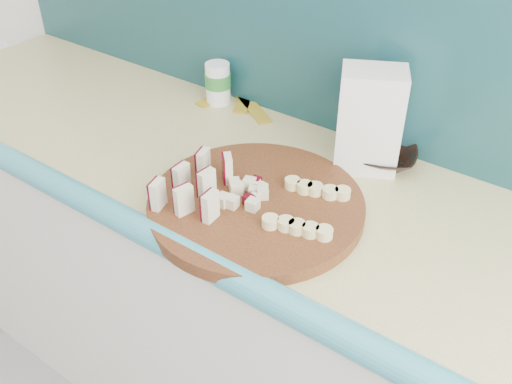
{
  "coord_description": "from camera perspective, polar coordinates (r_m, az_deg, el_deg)",
  "views": [
    {
      "loc": [
        0.76,
        0.62,
        1.65
      ],
      "look_at": [
        0.21,
        1.39,
        0.96
      ],
      "focal_mm": 40.0,
      "sensor_mm": 36.0,
      "label": 1
    }
  ],
  "objects": [
    {
      "name": "backsplash",
      "position": [
        1.43,
        6.12,
        15.88
      ],
      "size": [
        2.2,
        0.02,
        0.5
      ],
      "primitive_type": "cube",
      "color": "teal",
      "rests_on": "kitchen_counter"
    },
    {
      "name": "cutting_board",
      "position": [
        1.2,
        0.0,
        -1.32
      ],
      "size": [
        0.56,
        0.56,
        0.03
      ],
      "primitive_type": "cylinder",
      "rotation": [
        0.0,
        0.0,
        0.27
      ],
      "color": "#3F1B0D",
      "rests_on": "kitchen_counter"
    },
    {
      "name": "banana_slices",
      "position": [
        1.16,
        5.18,
        -1.53
      ],
      "size": [
        0.18,
        0.19,
        0.02
      ],
      "color": "#E0D389",
      "rests_on": "cutting_board"
    },
    {
      "name": "brown_bowl",
      "position": [
        1.38,
        12.56,
        3.57
      ],
      "size": [
        0.2,
        0.2,
        0.04
      ],
      "primitive_type": "imported",
      "rotation": [
        0.0,
        0.0,
        0.36
      ],
      "color": "black",
      "rests_on": "kitchen_counter"
    },
    {
      "name": "flour_bag",
      "position": [
        1.31,
        11.26,
        7.03
      ],
      "size": [
        0.17,
        0.15,
        0.24
      ],
      "primitive_type": "cube",
      "rotation": [
        0.0,
        0.0,
        0.47
      ],
      "color": "silver",
      "rests_on": "kitchen_counter"
    },
    {
      "name": "banana_peel",
      "position": [
        1.63,
        -1.64,
        9.12
      ],
      "size": [
        0.23,
        0.2,
        0.01
      ],
      "rotation": [
        0.0,
        0.0,
        0.31
      ],
      "color": "gold",
      "rests_on": "kitchen_counter"
    },
    {
      "name": "apple_chunks",
      "position": [
        1.19,
        -1.28,
        -0.03
      ],
      "size": [
        0.07,
        0.07,
        0.02
      ],
      "color": "beige",
      "rests_on": "cutting_board"
    },
    {
      "name": "kitchen_counter",
      "position": [
        1.63,
        -0.79,
        -11.12
      ],
      "size": [
        2.2,
        0.63,
        0.91
      ],
      "color": "white",
      "rests_on": "ground"
    },
    {
      "name": "apple_wedges",
      "position": [
        1.19,
        -6.06,
        0.78
      ],
      "size": [
        0.14,
        0.2,
        0.06
      ],
      "color": "beige",
      "rests_on": "cutting_board"
    },
    {
      "name": "canister",
      "position": [
        1.6,
        -3.83,
        10.87
      ],
      "size": [
        0.07,
        0.07,
        0.12
      ],
      "rotation": [
        0.0,
        0.0,
        0.07
      ],
      "color": "white",
      "rests_on": "kitchen_counter"
    }
  ]
}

